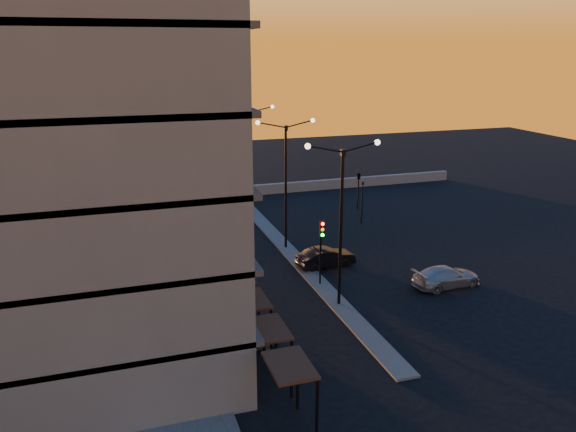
# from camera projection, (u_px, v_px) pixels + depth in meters

# --- Properties ---
(ground) EXTENTS (120.00, 120.00, 0.00)m
(ground) POSITION_uv_depth(u_px,v_px,m) (339.00, 305.00, 32.36)
(ground) COLOR black
(ground) RESTS_ON ground
(sidewalk_west) EXTENTS (5.00, 40.00, 0.12)m
(sidewalk_west) POSITION_uv_depth(u_px,v_px,m) (147.00, 300.00, 32.88)
(sidewalk_west) COLOR #4E4E4B
(sidewalk_west) RESTS_ON ground
(median) EXTENTS (1.20, 36.00, 0.12)m
(median) POSITION_uv_depth(u_px,v_px,m) (286.00, 248.00, 41.45)
(median) COLOR #4E4E4B
(median) RESTS_ON ground
(parapet) EXTENTS (44.00, 0.50, 1.00)m
(parapet) POSITION_uv_depth(u_px,v_px,m) (256.00, 190.00, 56.49)
(parapet) COLOR slate
(parapet) RESTS_ON ground
(building) EXTENTS (14.35, 17.08, 25.00)m
(building) POSITION_uv_depth(u_px,v_px,m) (53.00, 103.00, 24.81)
(building) COLOR slate
(building) RESTS_ON ground
(streetlamp_near) EXTENTS (4.32, 0.32, 9.51)m
(streetlamp_near) POSITION_uv_depth(u_px,v_px,m) (341.00, 212.00, 30.75)
(streetlamp_near) COLOR black
(streetlamp_near) RESTS_ON ground
(streetlamp_mid) EXTENTS (4.32, 0.32, 9.51)m
(streetlamp_mid) POSITION_uv_depth(u_px,v_px,m) (286.00, 175.00, 39.86)
(streetlamp_mid) COLOR black
(streetlamp_mid) RESTS_ON ground
(streetlamp_far) EXTENTS (4.32, 0.32, 9.51)m
(streetlamp_far) POSITION_uv_depth(u_px,v_px,m) (251.00, 151.00, 48.96)
(streetlamp_far) COLOR black
(streetlamp_far) RESTS_ON ground
(traffic_light_main) EXTENTS (0.28, 0.44, 4.25)m
(traffic_light_main) POSITION_uv_depth(u_px,v_px,m) (321.00, 242.00, 34.14)
(traffic_light_main) COLOR black
(traffic_light_main) RESTS_ON ground
(signal_east_a) EXTENTS (0.13, 0.16, 3.60)m
(signal_east_a) POSITION_uv_depth(u_px,v_px,m) (362.00, 201.00, 46.92)
(signal_east_a) COLOR black
(signal_east_a) RESTS_ON ground
(signal_east_b) EXTENTS (0.42, 1.99, 3.60)m
(signal_east_b) POSITION_uv_depth(u_px,v_px,m) (359.00, 176.00, 50.67)
(signal_east_b) COLOR black
(signal_east_b) RESTS_ON ground
(car_hatchback) EXTENTS (3.77, 2.06, 1.22)m
(car_hatchback) POSITION_uv_depth(u_px,v_px,m) (241.00, 339.00, 27.37)
(car_hatchback) COLOR #999AA0
(car_hatchback) RESTS_ON ground
(car_sedan) EXTENTS (4.18, 1.87, 1.33)m
(car_sedan) POSITION_uv_depth(u_px,v_px,m) (326.00, 257.00, 37.88)
(car_sedan) COLOR black
(car_sedan) RESTS_ON ground
(car_wagon) EXTENTS (4.53, 2.11, 1.28)m
(car_wagon) POSITION_uv_depth(u_px,v_px,m) (446.00, 277.00, 34.75)
(car_wagon) COLOR #9D9FA4
(car_wagon) RESTS_ON ground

